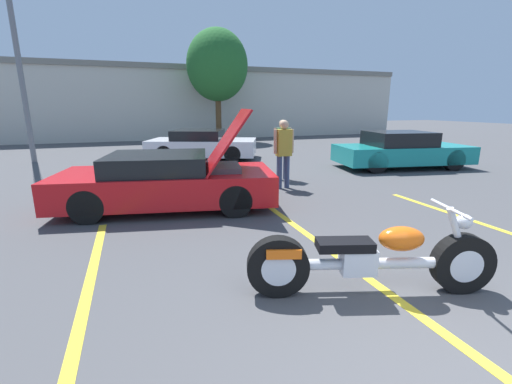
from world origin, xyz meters
name	(u,v)px	position (x,y,z in m)	size (l,w,h in m)	color
parking_stripe_foreground	(86,299)	(-2.77, 2.60, 0.00)	(0.12, 4.96, 0.01)	yellow
parking_stripe_middle	(339,257)	(0.32, 2.60, 0.00)	(0.12, 4.96, 0.01)	yellow
parking_stripe_back	(501,230)	(3.41, 2.60, 0.00)	(0.12, 4.96, 0.01)	yellow
far_building	(165,101)	(0.00, 22.40, 2.34)	(32.00, 4.20, 4.40)	beige
light_pole	(18,38)	(-5.54, 13.34, 4.22)	(1.21, 0.28, 7.67)	slate
tree_background	(217,65)	(2.58, 18.66, 4.19)	(3.39, 3.39, 6.15)	brown
motorcycle	(371,259)	(0.12, 1.72, 0.39)	(2.58, 1.05, 0.96)	black
show_car_hood_open	(168,181)	(-1.57, 5.79, 0.54)	(4.40, 2.59, 1.93)	red
parked_car_right_row	(401,151)	(6.11, 7.93, 0.57)	(4.48, 2.47, 1.18)	teal
parked_car_left_row	(202,145)	(0.32, 12.09, 0.54)	(4.44, 3.32, 1.11)	silver
spectator_near_motorcycle	(284,148)	(1.26, 6.55, 0.98)	(0.52, 0.22, 1.66)	#38476B
spectator_by_show_car	(283,145)	(1.66, 7.53, 0.96)	(0.52, 0.21, 1.63)	#38476B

